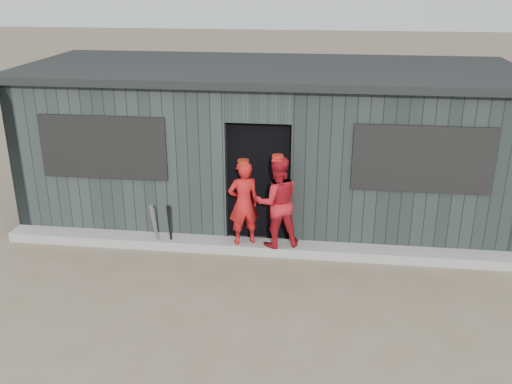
# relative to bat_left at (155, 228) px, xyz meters

# --- Properties ---
(ground) EXTENTS (80.00, 80.00, 0.00)m
(ground) POSITION_rel_bat_left_xyz_m (1.56, -1.69, -0.37)
(ground) COLOR #695D49
(ground) RESTS_ON ground
(curb) EXTENTS (8.00, 0.36, 0.15)m
(curb) POSITION_rel_bat_left_xyz_m (1.56, 0.13, -0.29)
(curb) COLOR gray
(curb) RESTS_ON ground
(bat_left) EXTENTS (0.08, 0.26, 0.73)m
(bat_left) POSITION_rel_bat_left_xyz_m (0.00, 0.00, 0.00)
(bat_left) COLOR gray
(bat_left) RESTS_ON ground
(bat_mid) EXTENTS (0.11, 0.25, 0.81)m
(bat_mid) POSITION_rel_bat_left_xyz_m (0.01, -0.03, 0.04)
(bat_mid) COLOR gray
(bat_mid) RESTS_ON ground
(bat_right) EXTENTS (0.12, 0.28, 0.78)m
(bat_right) POSITION_rel_bat_left_xyz_m (0.23, 0.01, 0.03)
(bat_right) COLOR black
(bat_right) RESTS_ON ground
(player_red_left) EXTENTS (0.57, 0.48, 1.32)m
(player_red_left) POSITION_rel_bat_left_xyz_m (1.37, 0.11, 0.45)
(player_red_left) COLOR #B31617
(player_red_left) RESTS_ON curb
(player_red_right) EXTENTS (0.82, 0.72, 1.42)m
(player_red_right) POSITION_rel_bat_left_xyz_m (1.88, 0.10, 0.49)
(player_red_right) COLOR #AF1520
(player_red_right) RESTS_ON curb
(player_grey_back) EXTENTS (0.65, 0.48, 1.20)m
(player_grey_back) POSITION_rel_bat_left_xyz_m (2.00, 0.77, 0.24)
(player_grey_back) COLOR silver
(player_grey_back) RESTS_ON ground
(dugout) EXTENTS (8.30, 3.30, 2.62)m
(dugout) POSITION_rel_bat_left_xyz_m (1.56, 1.81, 0.92)
(dugout) COLOR black
(dugout) RESTS_ON ground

